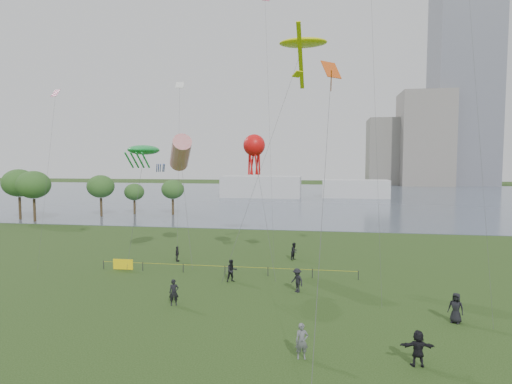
# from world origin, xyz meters

# --- Properties ---
(ground_plane) EXTENTS (400.00, 400.00, 0.00)m
(ground_plane) POSITION_xyz_m (0.00, 0.00, 0.00)
(ground_plane) COLOR #1B3310
(lake) EXTENTS (400.00, 120.00, 0.08)m
(lake) POSITION_xyz_m (0.00, 100.00, 0.02)
(lake) COLOR #4F5C6D
(lake) RESTS_ON ground_plane
(tower) EXTENTS (24.00, 24.00, 120.00)m
(tower) POSITION_xyz_m (62.00, 168.00, 60.00)
(tower) COLOR slate
(tower) RESTS_ON ground_plane
(building_mid) EXTENTS (20.00, 20.00, 38.00)m
(building_mid) POSITION_xyz_m (46.00, 162.00, 19.00)
(building_mid) COLOR gray
(building_mid) RESTS_ON ground_plane
(building_low) EXTENTS (16.00, 18.00, 28.00)m
(building_low) POSITION_xyz_m (32.00, 168.00, 14.00)
(building_low) COLOR slate
(building_low) RESTS_ON ground_plane
(pavilion_left) EXTENTS (22.00, 8.00, 6.00)m
(pavilion_left) POSITION_xyz_m (-12.00, 95.00, 3.00)
(pavilion_left) COLOR silver
(pavilion_left) RESTS_ON ground_plane
(pavilion_right) EXTENTS (18.00, 7.00, 5.00)m
(pavilion_right) POSITION_xyz_m (14.00, 98.00, 2.50)
(pavilion_right) COLOR silver
(pavilion_right) RESTS_ON ground_plane
(trees) EXTENTS (29.32, 17.14, 8.90)m
(trees) POSITION_xyz_m (-39.24, 47.21, 5.85)
(trees) COLOR #392B1A
(trees) RESTS_ON ground_plane
(fence) EXTENTS (24.07, 0.07, 1.05)m
(fence) POSITION_xyz_m (-9.76, 14.65, 0.55)
(fence) COLOR black
(fence) RESTS_ON ground_plane
(kite_flyer) EXTENTS (0.77, 0.58, 1.90)m
(kite_flyer) POSITION_xyz_m (4.21, -1.06, 0.95)
(kite_flyer) COLOR slate
(kite_flyer) RESTS_ON ground_plane
(spectator_a) EXTENTS (1.18, 1.11, 1.94)m
(spectator_a) POSITION_xyz_m (-2.50, 12.39, 0.97)
(spectator_a) COLOR black
(spectator_a) RESTS_ON ground_plane
(spectator_b) EXTENTS (1.38, 1.38, 1.92)m
(spectator_b) POSITION_xyz_m (3.26, 10.35, 0.96)
(spectator_b) COLOR black
(spectator_b) RESTS_ON ground_plane
(spectator_c) EXTENTS (0.46, 0.96, 1.60)m
(spectator_c) POSITION_xyz_m (-9.67, 18.76, 0.80)
(spectator_c) COLOR black
(spectator_c) RESTS_ON ground_plane
(spectator_d) EXTENTS (1.14, 1.03, 1.96)m
(spectator_d) POSITION_xyz_m (13.79, 5.53, 0.98)
(spectator_d) COLOR black
(spectator_d) RESTS_ON ground_plane
(spectator_e) EXTENTS (1.77, 0.67, 1.87)m
(spectator_e) POSITION_xyz_m (10.10, -0.96, 0.93)
(spectator_e) COLOR black
(spectator_e) RESTS_ON ground_plane
(spectator_f) EXTENTS (0.82, 0.69, 1.90)m
(spectator_f) POSITION_xyz_m (-5.37, 5.87, 0.95)
(spectator_f) COLOR black
(spectator_f) RESTS_ON ground_plane
(spectator_g) EXTENTS (1.03, 1.11, 1.82)m
(spectator_g) POSITION_xyz_m (2.29, 21.42, 0.91)
(spectator_g) COLOR black
(spectator_g) RESTS_ON ground_plane
(kite_stingray) EXTENTS (8.75, 9.92, 22.07)m
(kite_stingray) POSITION_xyz_m (3.15, 18.74, 21.60)
(kite_stingray) COLOR #3F3F42
(kite_windsock) EXTENTS (5.28, 7.87, 13.28)m
(kite_windsock) POSITION_xyz_m (-9.96, 21.04, 11.27)
(kite_windsock) COLOR #3F3F42
(kite_creature) EXTENTS (2.64, 4.87, 11.96)m
(kite_creature) POSITION_xyz_m (-12.13, 16.53, 11.47)
(kite_creature) COLOR #3F3F42
(kite_octopus) EXTENTS (3.85, 6.47, 13.04)m
(kite_octopus) POSITION_xyz_m (-1.52, 18.48, 11.88)
(kite_octopus) COLOR #3F3F42
(kite_delta) EXTENTS (1.79, 17.67, 18.18)m
(kite_delta) POSITION_xyz_m (5.68, 10.20, 16.57)
(kite_delta) COLOR #3F3F42
(small_kites) EXTENTS (37.76, 16.85, 12.17)m
(small_kites) POSITION_xyz_m (-2.02, 18.47, 22.72)
(small_kites) COLOR white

